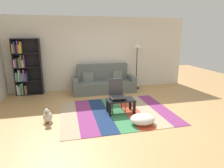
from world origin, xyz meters
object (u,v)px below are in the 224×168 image
object	(u,v)px
couch	(104,83)
folding_chair	(117,92)
pouf	(142,119)
tv_remote	(123,100)
bookshelf	(24,69)
standing_lamp	(137,51)
coffee_table	(121,102)
dog	(47,116)

from	to	relation	value
couch	folding_chair	xyz separation A→B (m)	(-0.02, -1.94, 0.20)
pouf	tv_remote	bearing A→B (deg)	108.66
couch	pouf	world-z (taller)	couch
bookshelf	pouf	world-z (taller)	bookshelf
folding_chair	standing_lamp	bearing A→B (deg)	77.52
bookshelf	tv_remote	size ratio (longest dim) A/B	12.94
couch	coffee_table	xyz separation A→B (m)	(0.05, -2.09, -0.03)
dog	tv_remote	world-z (taller)	tv_remote
coffee_table	tv_remote	bearing A→B (deg)	-47.22
coffee_table	standing_lamp	world-z (taller)	standing_lamp
bookshelf	folding_chair	size ratio (longest dim) A/B	2.16
couch	bookshelf	size ratio (longest dim) A/B	1.16
pouf	folding_chair	distance (m)	1.10
bookshelf	dog	world-z (taller)	bookshelf
pouf	folding_chair	xyz separation A→B (m)	(-0.38, 0.95, 0.41)
coffee_table	pouf	distance (m)	0.87
tv_remote	couch	bearing A→B (deg)	56.63
couch	folding_chair	size ratio (longest dim) A/B	2.51
bookshelf	standing_lamp	xyz separation A→B (m)	(4.04, -0.14, 0.52)
bookshelf	folding_chair	bearing A→B (deg)	-39.57
folding_chair	pouf	bearing A→B (deg)	-47.65
standing_lamp	folding_chair	bearing A→B (deg)	-123.04
pouf	dog	bearing A→B (deg)	163.62
bookshelf	standing_lamp	distance (m)	4.07
bookshelf	coffee_table	xyz separation A→B (m)	(2.76, -2.37, -0.62)
coffee_table	standing_lamp	xyz separation A→B (m)	(1.28, 2.23, 1.14)
couch	dog	world-z (taller)	couch
dog	standing_lamp	size ratio (longest dim) A/B	0.23
couch	coffee_table	size ratio (longest dim) A/B	3.06
dog	folding_chair	distance (m)	1.87
standing_lamp	tv_remote	distance (m)	2.80
dog	folding_chair	bearing A→B (deg)	9.67
pouf	dog	xyz separation A→B (m)	(-2.19, 0.64, 0.03)
dog	tv_remote	size ratio (longest dim) A/B	2.65
bookshelf	folding_chair	distance (m)	3.51
couch	pouf	bearing A→B (deg)	-82.96
tv_remote	dog	bearing A→B (deg)	146.47
coffee_table	dog	size ratio (longest dim) A/B	1.86
couch	bookshelf	distance (m)	2.79
coffee_table	tv_remote	world-z (taller)	tv_remote
pouf	folding_chair	world-z (taller)	folding_chair
coffee_table	dog	xyz separation A→B (m)	(-1.88, -0.15, -0.15)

